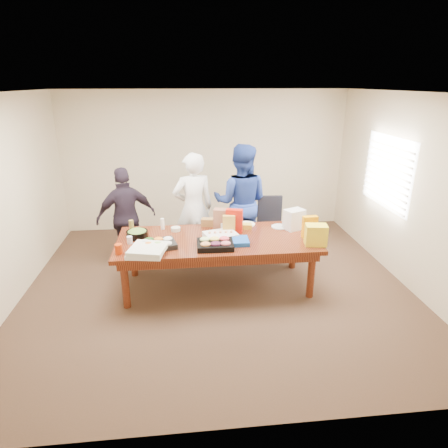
{
  "coord_description": "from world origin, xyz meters",
  "views": [
    {
      "loc": [
        -0.43,
        -4.97,
        2.82
      ],
      "look_at": [
        0.11,
        0.1,
        0.92
      ],
      "focal_mm": 30.71,
      "sensor_mm": 36.0,
      "label": 1
    }
  ],
  "objects": [
    {
      "name": "window_blinds",
      "position": [
        2.68,
        0.6,
        1.5
      ],
      "size": [
        0.04,
        1.36,
        1.0
      ],
      "primitive_type": "cube",
      "color": "beige",
      "rests_on": "wall_right"
    },
    {
      "name": "wall_left",
      "position": [
        -2.75,
        0.0,
        1.35
      ],
      "size": [
        0.04,
        5.0,
        2.7
      ],
      "primitive_type": "cube",
      "color": "beige",
      "rests_on": "floor"
    },
    {
      "name": "pizza_box_upper",
      "position": [
        -0.92,
        -0.43,
        0.83
      ],
      "size": [
        0.53,
        0.53,
        0.05
      ],
      "primitive_type": "cube",
      "rotation": [
        0.0,
        0.0,
        -0.24
      ],
      "color": "silver",
      "rests_on": "pizza_box_lower"
    },
    {
      "name": "person_left",
      "position": [
        -1.37,
        0.91,
        0.8
      ],
      "size": [
        1.01,
        0.68,
        1.6
      ],
      "primitive_type": "imported",
      "rotation": [
        0.0,
        0.0,
        3.49
      ],
      "color": "black",
      "rests_on": "floor"
    },
    {
      "name": "fruit_tray",
      "position": [
        -0.06,
        -0.31,
        0.79
      ],
      "size": [
        0.49,
        0.39,
        0.07
      ],
      "primitive_type": "cube",
      "rotation": [
        0.0,
        0.0,
        -0.02
      ],
      "color": "black",
      "rests_on": "conference_table"
    },
    {
      "name": "veggie_tray",
      "position": [
        -0.81,
        -0.22,
        0.78
      ],
      "size": [
        0.52,
        0.45,
        0.07
      ],
      "primitive_type": "cube",
      "rotation": [
        0.0,
        0.0,
        0.25
      ],
      "color": "black",
      "rests_on": "conference_table"
    },
    {
      "name": "chip_bag_yellow",
      "position": [
        1.3,
        -0.09,
        0.91
      ],
      "size": [
        0.21,
        0.1,
        0.31
      ],
      "primitive_type": "cube",
      "rotation": [
        0.0,
        0.0,
        0.07
      ],
      "color": "#FFA100",
      "rests_on": "conference_table"
    },
    {
      "name": "chip_bag_red",
      "position": [
        0.27,
        0.21,
        0.92
      ],
      "size": [
        0.26,
        0.16,
        0.35
      ],
      "primitive_type": "cube",
      "rotation": [
        0.0,
        0.0,
        -0.26
      ],
      "color": "red",
      "rests_on": "conference_table"
    },
    {
      "name": "ranch_bottle",
      "position": [
        -0.78,
        0.44,
        0.83
      ],
      "size": [
        0.07,
        0.07,
        0.17
      ],
      "primitive_type": "cylinder",
      "rotation": [
        0.0,
        0.0,
        -0.33
      ],
      "color": "white",
      "rests_on": "conference_table"
    },
    {
      "name": "office_chair",
      "position": [
        0.99,
        0.9,
        0.49
      ],
      "size": [
        0.54,
        0.54,
        0.98
      ],
      "primitive_type": "cube",
      "rotation": [
        0.0,
        0.0,
        -0.08
      ],
      "color": "black",
      "rests_on": "floor"
    },
    {
      "name": "chip_bag_blue",
      "position": [
        0.21,
        -0.2,
        0.78
      ],
      "size": [
        0.4,
        0.31,
        0.06
      ],
      "primitive_type": "cube",
      "rotation": [
        0.0,
        0.0,
        -0.03
      ],
      "color": "#164EB1",
      "rests_on": "conference_table"
    },
    {
      "name": "conference_table",
      "position": [
        0.0,
        0.0,
        0.38
      ],
      "size": [
        2.8,
        1.2,
        0.75
      ],
      "primitive_type": "cube",
      "color": "#4C1C0F",
      "rests_on": "floor"
    },
    {
      "name": "bread_loaf",
      "position": [
        -0.05,
        0.51,
        0.81
      ],
      "size": [
        0.3,
        0.19,
        0.11
      ],
      "primitive_type": "cube",
      "rotation": [
        0.0,
        0.0,
        -0.25
      ],
      "color": "olive",
      "rests_on": "conference_table"
    },
    {
      "name": "grocery_bag_yellow",
      "position": [
        1.3,
        -0.36,
        0.89
      ],
      "size": [
        0.31,
        0.24,
        0.28
      ],
      "primitive_type": "cube",
      "rotation": [
        0.0,
        0.0,
        -0.15
      ],
      "color": "yellow",
      "rests_on": "conference_table"
    },
    {
      "name": "plate_b",
      "position": [
        0.51,
        0.5,
        0.76
      ],
      "size": [
        0.31,
        0.31,
        0.02
      ],
      "primitive_type": "cylinder",
      "rotation": [
        0.0,
        0.0,
        0.3
      ],
      "color": "white",
      "rests_on": "conference_table"
    },
    {
      "name": "wall_back",
      "position": [
        0.0,
        2.5,
        1.35
      ],
      "size": [
        5.5,
        0.04,
        2.7
      ],
      "primitive_type": "cube",
      "color": "beige",
      "rests_on": "floor"
    },
    {
      "name": "mayo_jar",
      "position": [
        0.12,
        0.26,
        0.82
      ],
      "size": [
        0.11,
        0.11,
        0.13
      ],
      "primitive_type": "cylinder",
      "rotation": [
        0.0,
        0.0,
        -0.32
      ],
      "color": "silver",
      "rests_on": "conference_table"
    },
    {
      "name": "floor",
      "position": [
        0.0,
        0.0,
        -0.01
      ],
      "size": [
        5.5,
        5.0,
        0.02
      ],
      "primitive_type": "cube",
      "color": "#47301E",
      "rests_on": "ground"
    },
    {
      "name": "wall_right",
      "position": [
        2.75,
        0.0,
        1.35
      ],
      "size": [
        0.04,
        5.0,
        2.7
      ],
      "primitive_type": "cube",
      "color": "beige",
      "rests_on": "floor"
    },
    {
      "name": "chip_bag_orange",
      "position": [
        0.18,
        0.16,
        0.89
      ],
      "size": [
        0.18,
        0.09,
        0.28
      ],
      "primitive_type": "cube",
      "rotation": [
        0.0,
        0.0,
        -0.07
      ],
      "color": "gold",
      "rests_on": "conference_table"
    },
    {
      "name": "person_right",
      "position": [
        0.48,
        1.01,
        0.96
      ],
      "size": [
        1.08,
        0.94,
        1.91
      ],
      "primitive_type": "imported",
      "rotation": [
        0.0,
        0.0,
        2.89
      ],
      "color": "navy",
      "rests_on": "floor"
    },
    {
      "name": "red_cup",
      "position": [
        -1.3,
        -0.38,
        0.82
      ],
      "size": [
        0.11,
        0.11,
        0.13
      ],
      "primitive_type": "cylinder",
      "rotation": [
        0.0,
        0.0,
        0.11
      ],
      "color": "#AC2F06",
      "rests_on": "conference_table"
    },
    {
      "name": "plate_a",
      "position": [
        0.98,
        0.34,
        0.76
      ],
      "size": [
        0.28,
        0.28,
        0.01
      ],
      "primitive_type": "cylinder",
      "rotation": [
        0.0,
        0.0,
        -0.16
      ],
      "color": "silver",
      "rests_on": "conference_table"
    },
    {
      "name": "banana_bunch",
      "position": [
        0.44,
        0.35,
        0.79
      ],
      "size": [
        0.23,
        0.15,
        0.07
      ],
      "primitive_type": "cube",
      "rotation": [
        0.0,
        0.0,
        -0.09
      ],
      "color": "yellow",
      "rests_on": "conference_table"
    },
    {
      "name": "clear_cup_a",
      "position": [
        -0.98,
        -0.22,
        0.8
      ],
      "size": [
        0.09,
        0.09,
        0.11
      ],
      "primitive_type": "cylinder",
      "rotation": [
        0.0,
        0.0,
        -0.19
      ],
      "color": "white",
      "rests_on": "conference_table"
    },
    {
      "name": "grocery_bag_white",
      "position": [
        1.17,
        0.25,
        0.9
      ],
      "size": [
        0.34,
        0.3,
        0.3
      ],
      "primitive_type": "cube",
      "rotation": [
        0.0,
        0.0,
        0.43
      ],
      "color": "silver",
      "rests_on": "conference_table"
    },
    {
      "name": "window_panel",
      "position": [
        2.72,
        0.6,
        1.5
      ],
      "size": [
        0.03,
        1.4,
        1.1
      ],
      "primitive_type": "cube",
      "color": "white",
      "rests_on": "wall_right"
    },
    {
      "name": "mustard_bottle",
      "position": [
        0.34,
        0.45,
        0.83
      ],
      "size": [
        0.06,
        0.06,
        0.17
      ],
      "primitive_type": "cylinder",
      "rotation": [
        0.0,
        0.0,
        -0.1
      ],
      "color": "#FEF236",
      "rests_on": "conference_table"
    },
    {
      "name": "clear_cup_b",
      "position": [
        -1.2,
        -0.06,
        0.8
      ],
      "size": [
        0.09,
        0.09,
        0.1
      ],
      "primitive_type": "cylinder",
      "rotation": [
        0.0,
        0.0,
        0.33
      ],
      "color": "silver",
      "rests_on": "conference_table"
    },
    {
      "name": "dressing_bottle",
      "position": [
        -1.21,
        0.3,
        0.85
      ],
      "size": [
        0.07,
        0.07,
        0.21
      ],
      "primitive_type": "cylinder",
      "rotation": [
        0.0,
        0.0,
        0.11
      ],
      "color": "olive",
      "rests_on": "conference_table"
    },
    {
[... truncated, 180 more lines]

